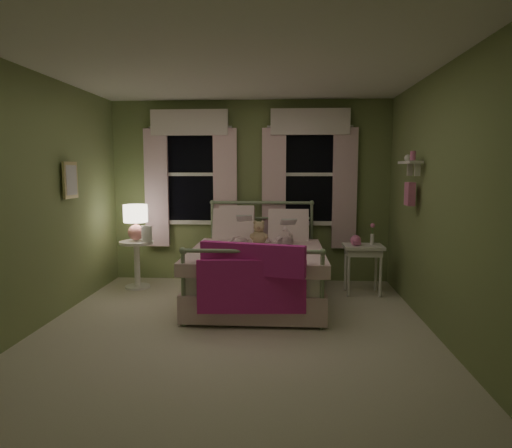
# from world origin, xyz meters

# --- Properties ---
(room_shell) EXTENTS (4.20, 4.20, 4.20)m
(room_shell) POSITION_xyz_m (0.00, 0.00, 1.30)
(room_shell) COLOR beige
(room_shell) RESTS_ON ground
(bed) EXTENTS (1.58, 2.04, 1.18)m
(bed) POSITION_xyz_m (0.17, 1.02, 0.38)
(bed) COLOR white
(bed) RESTS_ON ground
(pink_throw) EXTENTS (1.10, 0.37, 0.71)m
(pink_throw) POSITION_xyz_m (0.18, 0.00, 0.61)
(pink_throw) COLOR #CE2895
(pink_throw) RESTS_ON bed
(child_left) EXTENTS (0.28, 0.19, 0.77)m
(child_left) POSITION_xyz_m (-0.10, 1.45, 0.96)
(child_left) COLOR #F7D1DD
(child_left) RESTS_ON bed
(child_right) EXTENTS (0.43, 0.36, 0.80)m
(child_right) POSITION_xyz_m (0.46, 1.45, 0.97)
(child_right) COLOR #F7D1DD
(child_right) RESTS_ON bed
(book_left) EXTENTS (0.21, 0.13, 0.26)m
(book_left) POSITION_xyz_m (-0.10, 1.20, 0.96)
(book_left) COLOR beige
(book_left) RESTS_ON child_left
(book_right) EXTENTS (0.20, 0.12, 0.26)m
(book_right) POSITION_xyz_m (0.46, 1.20, 0.92)
(book_right) COLOR beige
(book_right) RESTS_ON child_right
(teddy_bear) EXTENTS (0.24, 0.20, 0.32)m
(teddy_bear) POSITION_xyz_m (0.18, 1.29, 0.79)
(teddy_bear) COLOR tan
(teddy_bear) RESTS_ON bed
(nightstand_left) EXTENTS (0.46, 0.46, 0.65)m
(nightstand_left) POSITION_xyz_m (-1.51, 1.53, 0.42)
(nightstand_left) COLOR white
(nightstand_left) RESTS_ON ground
(table_lamp) EXTENTS (0.32, 0.32, 0.49)m
(table_lamp) POSITION_xyz_m (-1.51, 1.53, 0.95)
(table_lamp) COLOR #DC8682
(table_lamp) RESTS_ON nightstand_left
(book_nightstand) EXTENTS (0.22, 0.26, 0.02)m
(book_nightstand) POSITION_xyz_m (-1.41, 1.45, 0.66)
(book_nightstand) COLOR beige
(book_nightstand) RESTS_ON nightstand_left
(nightstand_right) EXTENTS (0.50, 0.40, 0.64)m
(nightstand_right) POSITION_xyz_m (1.52, 1.39, 0.55)
(nightstand_right) COLOR white
(nightstand_right) RESTS_ON ground
(pink_toy) EXTENTS (0.14, 0.20, 0.14)m
(pink_toy) POSITION_xyz_m (1.42, 1.39, 0.71)
(pink_toy) COLOR pink
(pink_toy) RESTS_ON nightstand_right
(bud_vase) EXTENTS (0.06, 0.06, 0.28)m
(bud_vase) POSITION_xyz_m (1.64, 1.44, 0.79)
(bud_vase) COLOR white
(bud_vase) RESTS_ON nightstand_right
(window_left) EXTENTS (1.34, 0.13, 1.96)m
(window_left) POSITION_xyz_m (-0.85, 2.03, 1.62)
(window_left) COLOR black
(window_left) RESTS_ON room_shell
(window_right) EXTENTS (1.34, 0.13, 1.96)m
(window_right) POSITION_xyz_m (0.85, 2.03, 1.62)
(window_right) COLOR black
(window_right) RESTS_ON room_shell
(wall_shelf) EXTENTS (0.15, 0.50, 0.60)m
(wall_shelf) POSITION_xyz_m (1.90, 0.70, 1.52)
(wall_shelf) COLOR white
(wall_shelf) RESTS_ON room_shell
(framed_picture) EXTENTS (0.03, 0.32, 0.42)m
(framed_picture) POSITION_xyz_m (-1.95, 0.60, 1.50)
(framed_picture) COLOR beige
(framed_picture) RESTS_ON room_shell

